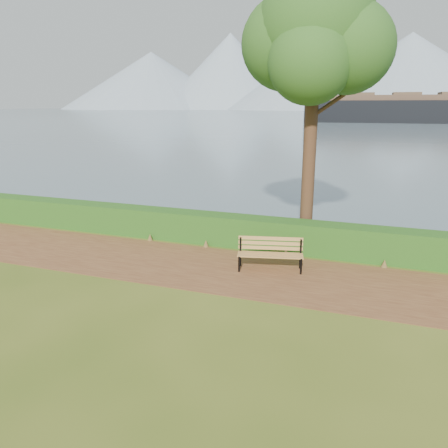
% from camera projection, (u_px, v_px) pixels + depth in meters
% --- Properties ---
extents(ground, '(140.00, 140.00, 0.00)m').
position_uv_depth(ground, '(215.00, 273.00, 12.32)').
color(ground, '#3F5418').
rests_on(ground, ground).
extents(path, '(40.00, 3.40, 0.01)m').
position_uv_depth(path, '(219.00, 269.00, 12.59)').
color(path, '#57321D').
rests_on(path, ground).
extents(hedge, '(32.00, 0.85, 1.00)m').
position_uv_depth(hedge, '(243.00, 231.00, 14.55)').
color(hedge, '#183F12').
rests_on(hedge, ground).
extents(water, '(700.00, 510.00, 0.00)m').
position_uv_depth(water, '(377.00, 113.00, 248.35)').
color(water, '#415868').
rests_on(water, ground).
extents(mountains, '(585.00, 190.00, 70.00)m').
position_uv_depth(mountains, '(372.00, 77.00, 376.58)').
color(mountains, '#7E94A9').
rests_on(mountains, ground).
extents(bench, '(1.92, 0.95, 0.93)m').
position_uv_depth(bench, '(270.00, 251.00, 12.45)').
color(bench, black).
rests_on(bench, ground).
extents(tree, '(4.60, 3.88, 8.87)m').
position_uv_depth(tree, '(315.00, 35.00, 12.97)').
color(tree, '#332015').
rests_on(tree, ground).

